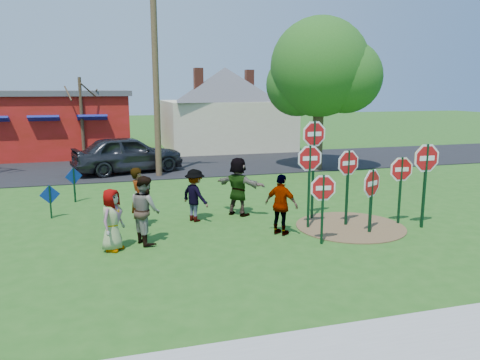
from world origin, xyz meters
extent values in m
plane|color=#235819|center=(0.00, 0.00, 0.00)|extent=(120.00, 120.00, 0.00)
cube|color=black|center=(0.00, 11.50, 0.02)|extent=(120.00, 7.50, 0.04)
cylinder|color=brown|center=(4.50, -1.00, 0.01)|extent=(3.20, 3.20, 0.03)
cube|color=maroon|center=(-5.50, 18.00, 1.80)|extent=(9.00, 7.00, 3.60)
cube|color=#4C4C51|center=(-5.50, 18.00, 3.75)|extent=(9.40, 7.40, 0.30)
cube|color=navy|center=(-5.50, 14.40, 2.40)|extent=(1.60, 0.78, 0.45)
cube|color=navy|center=(-3.00, 14.40, 2.40)|extent=(1.60, 0.78, 0.45)
cube|color=beige|center=(5.50, 18.00, 1.60)|extent=(8.00, 7.00, 3.20)
pyramid|color=#4C4C51|center=(5.50, 18.00, 5.40)|extent=(9.40, 9.40, 2.20)
cube|color=brown|center=(3.50, 17.00, 4.60)|extent=(0.55, 0.55, 1.40)
cube|color=brown|center=(7.50, 19.00, 4.60)|extent=(0.55, 0.55, 1.40)
cube|color=#0D321B|center=(3.00, -2.17, 0.93)|extent=(0.06, 0.07, 1.85)
cylinder|color=white|center=(3.00, -2.17, 1.51)|extent=(0.93, 0.11, 0.93)
cylinder|color=#AC0F12|center=(3.00, -2.17, 1.51)|extent=(0.80, 0.10, 0.80)
cube|color=white|center=(3.00, -2.17, 1.51)|extent=(0.41, 0.05, 0.12)
cube|color=#0D321B|center=(3.77, 0.12, 1.53)|extent=(0.06, 0.08, 3.06)
cylinder|color=white|center=(3.77, 0.12, 2.67)|extent=(1.06, 0.12, 1.07)
cylinder|color=#AC0F12|center=(3.77, 0.12, 2.67)|extent=(0.92, 0.11, 0.92)
cube|color=white|center=(3.77, 0.12, 2.67)|extent=(0.47, 0.05, 0.13)
cylinder|color=gold|center=(3.77, 0.12, 2.67)|extent=(1.06, 0.12, 1.07)
cube|color=#0D321B|center=(4.44, -0.83, 1.13)|extent=(0.07, 0.08, 2.27)
cylinder|color=white|center=(4.44, -0.83, 1.90)|extent=(1.00, 0.21, 1.01)
cylinder|color=#AC0F12|center=(4.44, -0.83, 1.90)|extent=(0.86, 0.18, 0.87)
cube|color=white|center=(4.44, -0.83, 1.90)|extent=(0.44, 0.09, 0.13)
cube|color=#0D321B|center=(6.03, -1.13, 1.02)|extent=(0.06, 0.07, 2.04)
cylinder|color=white|center=(6.03, -1.13, 1.68)|extent=(0.99, 0.09, 0.99)
cylinder|color=#AC0F12|center=(6.03, -1.13, 1.68)|extent=(0.85, 0.08, 0.85)
cube|color=white|center=(6.03, -1.13, 1.68)|extent=(0.43, 0.04, 0.12)
cylinder|color=gold|center=(6.03, -1.13, 1.68)|extent=(0.99, 0.08, 0.99)
cube|color=#0D321B|center=(4.73, -1.67, 0.92)|extent=(0.08, 0.09, 1.83)
cylinder|color=white|center=(4.73, -1.67, 1.44)|extent=(0.97, 0.52, 1.08)
cylinder|color=#AC0F12|center=(4.73, -1.67, 1.44)|extent=(0.84, 0.45, 0.93)
cube|color=white|center=(4.73, -1.67, 1.44)|extent=(0.42, 0.23, 0.13)
cube|color=#0D321B|center=(6.50, -1.62, 1.24)|extent=(0.06, 0.07, 2.47)
cylinder|color=white|center=(6.50, -1.62, 2.07)|extent=(1.12, 0.02, 1.12)
cylinder|color=#AC0F12|center=(6.50, -1.62, 2.07)|extent=(0.96, 0.02, 0.96)
cube|color=white|center=(6.50, -1.62, 2.07)|extent=(0.49, 0.01, 0.14)
cylinder|color=gold|center=(6.50, -1.62, 2.07)|extent=(1.12, 0.02, 1.12)
cube|color=#0D321B|center=(3.24, -0.76, 1.22)|extent=(0.05, 0.07, 2.44)
cylinder|color=white|center=(3.24, -0.76, 2.07)|extent=(1.00, 0.05, 1.00)
cylinder|color=#AC0F12|center=(3.24, -0.76, 2.07)|extent=(0.86, 0.04, 0.86)
cube|color=white|center=(3.24, -0.76, 2.07)|extent=(0.44, 0.02, 0.12)
cube|color=#0D321B|center=(-4.11, 2.43, 0.53)|extent=(0.06, 0.07, 1.06)
cube|color=navy|center=(-4.11, 2.43, 0.77)|extent=(0.61, 0.15, 0.62)
cube|color=#0D321B|center=(-3.51, 4.48, 0.62)|extent=(0.07, 0.07, 1.25)
cube|color=navy|center=(-3.51, 4.48, 0.95)|extent=(0.58, 0.28, 0.63)
imported|color=#434F95|center=(-2.28, -1.16, 0.80)|extent=(0.84, 0.93, 1.59)
imported|color=#1D6751|center=(-1.50, 0.65, 0.90)|extent=(0.48, 0.68, 1.79)
imported|color=brown|center=(-1.43, -0.81, 0.91)|extent=(0.94, 1.06, 1.81)
imported|color=#2F2F34|center=(0.21, 0.90, 0.81)|extent=(1.05, 1.21, 1.62)
imported|color=#432A54|center=(2.26, -1.13, 0.86)|extent=(0.97, 1.04, 1.72)
imported|color=#23532C|center=(1.67, 1.20, 0.94)|extent=(1.59, 1.67, 1.89)
imported|color=#2E2E33|center=(-1.35, 10.06, 0.93)|extent=(5.55, 3.24, 1.78)
cylinder|color=#4C3823|center=(-0.04, 8.73, 4.59)|extent=(0.29, 0.29, 9.17)
cylinder|color=#382819|center=(7.72, 8.19, 2.01)|extent=(0.51, 0.51, 4.03)
sphere|color=#1A5316|center=(7.72, 8.19, 5.03)|extent=(4.76, 4.76, 4.76)
sphere|color=#1A5316|center=(8.82, 7.64, 4.58)|extent=(3.48, 3.48, 3.48)
sphere|color=#1A5316|center=(6.90, 8.92, 4.21)|extent=(3.11, 3.11, 3.11)
cylinder|color=#382819|center=(-3.56, 14.36, 2.32)|extent=(0.18, 0.18, 4.63)
camera|label=1|loc=(-2.30, -12.90, 4.04)|focal=35.00mm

